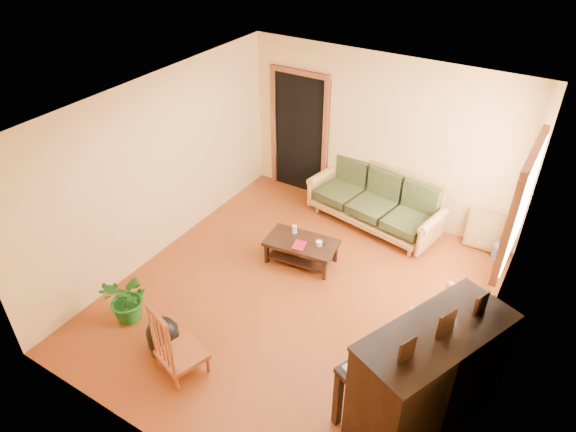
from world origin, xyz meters
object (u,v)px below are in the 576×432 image
Objects in this scene: red_chair at (179,339)px; piano at (427,381)px; sofa at (374,200)px; ceramic_crock at (498,252)px; armchair at (448,314)px; potted_plant at (128,299)px; footstool at (163,338)px; coffee_table at (301,251)px.

piano is at bearing 34.31° from red_chair.
sofa is 9.33× the size of ceramic_crock.
piano is at bearing -63.36° from armchair.
sofa reaches higher than potted_plant.
ceramic_crock is at bearing 45.20° from potted_plant.
footstool reaches higher than ceramic_crock.
footstool is at bearing -124.92° from armchair.
ceramic_crock is at bearing 15.04° from sofa.
red_chair is at bearing -140.87° from piano.
ceramic_crock is (2.40, 1.57, -0.07)m from coffee_table.
red_chair is (-2.50, -0.71, -0.18)m from piano.
footstool is (-1.03, -3.66, -0.27)m from sofa.
sofa is at bearing 144.57° from piano.
coffee_table is 2.92m from piano.
sofa is 5.67× the size of footstool.
piano is at bearing -48.41° from sofa.
potted_plant is at bearing -149.66° from piano.
red_chair reaches higher than armchair.
sofa is at bearing 154.71° from armchair.
ceramic_crock is at bearing 52.38° from footstool.
coffee_table is at bearing -146.86° from ceramic_crock.
sofa is 1.37× the size of piano.
piano is (0.15, -1.31, 0.30)m from armchair.
armchair is 3.87m from potted_plant.
coffee_table is 2.87m from ceramic_crock.
sofa is at bearing 63.80° from potted_plant.
red_chair is 1.49× the size of potted_plant.
footstool is 4.83m from ceramic_crock.
piano is 6.83× the size of ceramic_crock.
coffee_table is 1.33× the size of armchair.
potted_plant is (-3.59, -0.45, -0.35)m from piano.
red_chair is (-0.15, -2.37, 0.31)m from coffee_table.
sofa is 3.81m from footstool.
sofa is 3.83m from red_chair.
piano is at bearing 7.07° from potted_plant.
potted_plant is (-1.73, -3.51, -0.12)m from sofa.
footstool is 0.56× the size of potted_plant.
footstool is at bearing -103.63° from coffee_table.
potted_plant is (-1.25, -2.11, 0.15)m from coffee_table.
coffee_table is 2.32m from footstool.
armchair is at bearing 119.59° from piano.
sofa is 3.60m from piano.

